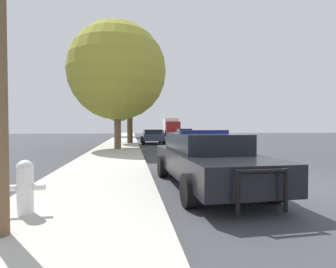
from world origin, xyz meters
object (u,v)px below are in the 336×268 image
(police_car, at_px, (206,158))
(tree_sidewalk_near, at_px, (117,71))
(fire_hydrant, at_px, (25,185))
(traffic_light, at_px, (130,103))
(car_background_oncoming, at_px, (184,133))
(box_truck, at_px, (171,126))
(tree_sidewalk_far, at_px, (119,103))
(car_background_midblock, at_px, (152,136))
(tree_sidewalk_mid, at_px, (130,84))

(police_car, bearing_deg, tree_sidewalk_near, -77.92)
(fire_hydrant, bearing_deg, police_car, 29.16)
(police_car, height_order, traffic_light, traffic_light)
(car_background_oncoming, bearing_deg, box_truck, -88.09)
(police_car, height_order, tree_sidewalk_far, tree_sidewalk_far)
(fire_hydrant, bearing_deg, car_background_oncoming, 73.23)
(car_background_midblock, distance_m, box_truck, 20.72)
(tree_sidewalk_mid, bearing_deg, car_background_midblock, 17.27)
(box_truck, height_order, tree_sidewalk_far, tree_sidewalk_far)
(car_background_oncoming, distance_m, car_background_midblock, 9.16)
(traffic_light, distance_m, tree_sidewalk_mid, 1.94)
(traffic_light, xyz_separation_m, box_truck, (6.83, 19.54, -2.16))
(police_car, xyz_separation_m, tree_sidewalk_far, (-3.69, 31.80, 4.25))
(tree_sidewalk_mid, xyz_separation_m, tree_sidewalk_near, (-0.75, -6.14, -0.20))
(fire_hydrant, relative_size, tree_sidewalk_far, 0.12)
(police_car, bearing_deg, fire_hydrant, 26.56)
(car_background_midblock, xyz_separation_m, box_truck, (4.78, 20.14, 0.90))
(traffic_light, height_order, box_truck, traffic_light)
(tree_sidewalk_mid, distance_m, tree_sidewalk_near, 6.19)
(tree_sidewalk_near, bearing_deg, police_car, -75.31)
(police_car, relative_size, tree_sidewalk_mid, 0.68)
(car_background_midblock, bearing_deg, tree_sidewalk_mid, -163.61)
(traffic_light, bearing_deg, fire_hydrant, -94.45)
(tree_sidewalk_near, bearing_deg, car_background_oncoming, 63.33)
(police_car, height_order, tree_sidewalk_near, tree_sidewalk_near)
(traffic_light, height_order, tree_sidewalk_near, tree_sidewalk_near)
(police_car, distance_m, traffic_light, 18.31)
(traffic_light, bearing_deg, car_background_midblock, -16.32)
(car_background_midblock, distance_m, tree_sidewalk_near, 8.52)
(traffic_light, bearing_deg, tree_sidewalk_far, 96.75)
(traffic_light, distance_m, box_truck, 20.81)
(car_background_midblock, xyz_separation_m, tree_sidewalk_far, (-3.69, 14.47, 4.27))
(tree_sidewalk_near, bearing_deg, fire_hydrant, -93.82)
(car_background_oncoming, xyz_separation_m, car_background_midblock, (-4.61, -7.92, -0.00))
(tree_sidewalk_near, height_order, tree_sidewalk_far, tree_sidewalk_near)
(tree_sidewalk_mid, bearing_deg, traffic_light, 91.48)
(fire_hydrant, relative_size, car_background_midblock, 0.21)
(police_car, relative_size, tree_sidewalk_near, 0.65)
(tree_sidewalk_far, bearing_deg, fire_hydrant, -89.85)
(traffic_light, relative_size, box_truck, 0.66)
(car_background_oncoming, bearing_deg, police_car, 82.36)
(box_truck, height_order, tree_sidewalk_near, tree_sidewalk_near)
(tree_sidewalk_far, bearing_deg, tree_sidewalk_mid, -83.68)
(traffic_light, height_order, tree_sidewalk_far, tree_sidewalk_far)
(fire_hydrant, xyz_separation_m, tree_sidewalk_far, (-0.09, 33.82, 4.38))
(car_background_oncoming, bearing_deg, traffic_light, 50.38)
(police_car, relative_size, car_background_oncoming, 1.12)
(car_background_oncoming, distance_m, box_truck, 12.26)
(fire_hydrant, relative_size, traffic_light, 0.17)
(car_background_midblock, bearing_deg, box_truck, 75.77)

